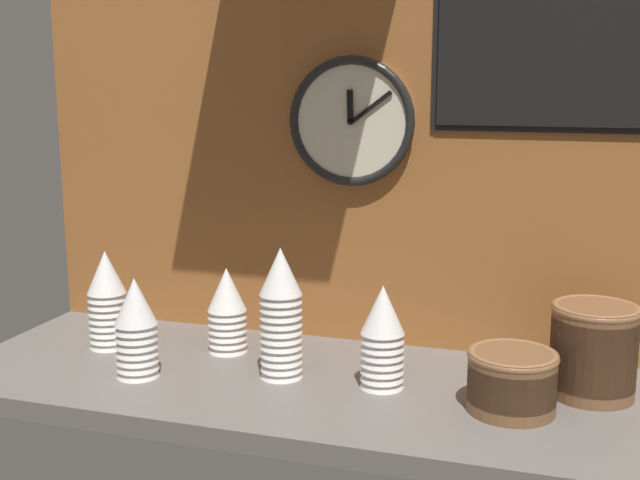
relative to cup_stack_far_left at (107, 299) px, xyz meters
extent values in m
cube|color=slate|center=(0.55, -0.04, -0.13)|extent=(1.60, 0.56, 0.04)
cube|color=#A3602D|center=(0.55, 0.23, 0.42)|extent=(1.60, 0.03, 1.05)
cone|color=white|center=(0.00, 0.00, -0.06)|extent=(0.09, 0.09, 0.10)
cone|color=white|center=(0.00, 0.00, -0.05)|extent=(0.09, 0.09, 0.10)
cone|color=white|center=(0.00, 0.00, -0.03)|extent=(0.09, 0.09, 0.10)
cone|color=white|center=(0.00, 0.00, -0.02)|extent=(0.09, 0.09, 0.10)
cone|color=white|center=(0.00, 0.00, 0.00)|extent=(0.09, 0.09, 0.10)
cone|color=white|center=(0.00, 0.00, 0.02)|extent=(0.09, 0.09, 0.10)
cone|color=white|center=(0.00, 0.00, 0.03)|extent=(0.09, 0.09, 0.10)
cone|color=white|center=(0.00, 0.00, 0.05)|extent=(0.09, 0.09, 0.10)
cone|color=white|center=(0.00, 0.00, 0.06)|extent=(0.09, 0.09, 0.10)
cone|color=white|center=(0.64, -0.05, -0.06)|extent=(0.09, 0.09, 0.10)
cone|color=white|center=(0.64, -0.05, -0.05)|extent=(0.09, 0.09, 0.10)
cone|color=white|center=(0.64, -0.05, -0.03)|extent=(0.09, 0.09, 0.10)
cone|color=white|center=(0.64, -0.05, -0.02)|extent=(0.09, 0.09, 0.10)
cone|color=white|center=(0.64, -0.05, 0.00)|extent=(0.09, 0.09, 0.10)
cone|color=white|center=(0.64, -0.05, 0.02)|extent=(0.09, 0.09, 0.10)
cone|color=white|center=(0.64, -0.05, 0.03)|extent=(0.09, 0.09, 0.10)
cone|color=white|center=(0.64, -0.05, 0.05)|extent=(0.09, 0.09, 0.10)
cone|color=white|center=(0.15, -0.14, -0.06)|extent=(0.09, 0.09, 0.10)
cone|color=white|center=(0.15, -0.14, -0.05)|extent=(0.09, 0.09, 0.10)
cone|color=white|center=(0.15, -0.14, -0.03)|extent=(0.09, 0.09, 0.10)
cone|color=white|center=(0.15, -0.14, -0.02)|extent=(0.09, 0.09, 0.10)
cone|color=white|center=(0.15, -0.14, 0.00)|extent=(0.09, 0.09, 0.10)
cone|color=white|center=(0.15, -0.14, 0.02)|extent=(0.09, 0.09, 0.10)
cone|color=white|center=(0.15, -0.14, 0.03)|extent=(0.09, 0.09, 0.10)
cone|color=white|center=(0.15, -0.14, 0.05)|extent=(0.09, 0.09, 0.10)
cone|color=white|center=(0.43, -0.05, -0.06)|extent=(0.09, 0.09, 0.10)
cone|color=white|center=(0.43, -0.05, -0.05)|extent=(0.09, 0.09, 0.10)
cone|color=white|center=(0.43, -0.05, -0.03)|extent=(0.09, 0.09, 0.10)
cone|color=white|center=(0.43, -0.05, -0.02)|extent=(0.09, 0.09, 0.10)
cone|color=white|center=(0.43, -0.05, 0.00)|extent=(0.09, 0.09, 0.10)
cone|color=white|center=(0.43, -0.05, 0.02)|extent=(0.09, 0.09, 0.10)
cone|color=white|center=(0.43, -0.05, 0.03)|extent=(0.09, 0.09, 0.10)
cone|color=white|center=(0.43, -0.05, 0.05)|extent=(0.09, 0.09, 0.10)
cone|color=white|center=(0.43, -0.05, 0.06)|extent=(0.09, 0.09, 0.10)
cone|color=white|center=(0.43, -0.05, 0.08)|extent=(0.09, 0.09, 0.10)
cone|color=white|center=(0.43, -0.05, 0.09)|extent=(0.09, 0.09, 0.10)
cone|color=white|center=(0.43, -0.05, 0.11)|extent=(0.09, 0.09, 0.10)
cone|color=white|center=(0.27, 0.05, -0.06)|extent=(0.09, 0.09, 0.10)
cone|color=white|center=(0.27, 0.05, -0.05)|extent=(0.09, 0.09, 0.10)
cone|color=white|center=(0.27, 0.05, -0.03)|extent=(0.09, 0.09, 0.10)
cone|color=white|center=(0.27, 0.05, -0.02)|extent=(0.09, 0.09, 0.10)
cone|color=white|center=(0.27, 0.05, 0.00)|extent=(0.09, 0.09, 0.10)
cone|color=white|center=(0.27, 0.05, 0.02)|extent=(0.09, 0.09, 0.10)
cone|color=white|center=(0.27, 0.05, 0.03)|extent=(0.09, 0.09, 0.10)
cylinder|color=brown|center=(1.02, 0.03, -0.09)|extent=(0.16, 0.16, 0.05)
cylinder|color=brown|center=(1.02, 0.03, -0.07)|extent=(0.16, 0.16, 0.05)
cylinder|color=brown|center=(1.02, 0.03, -0.04)|extent=(0.16, 0.16, 0.05)
cylinder|color=brown|center=(1.02, 0.03, -0.02)|extent=(0.16, 0.16, 0.05)
cylinder|color=brown|center=(1.02, 0.03, 0.00)|extent=(0.16, 0.16, 0.05)
cylinder|color=brown|center=(1.02, 0.03, 0.02)|extent=(0.16, 0.16, 0.05)
cylinder|color=brown|center=(1.02, 0.03, 0.04)|extent=(0.16, 0.16, 0.05)
torus|color=#946542|center=(1.02, 0.03, 0.06)|extent=(0.16, 0.16, 0.02)
cylinder|color=brown|center=(0.89, -0.09, -0.09)|extent=(0.16, 0.16, 0.05)
cylinder|color=brown|center=(0.89, -0.09, -0.07)|extent=(0.16, 0.16, 0.05)
cylinder|color=brown|center=(0.89, -0.09, -0.04)|extent=(0.16, 0.16, 0.05)
cylinder|color=brown|center=(0.89, -0.09, -0.02)|extent=(0.16, 0.16, 0.05)
torus|color=#946542|center=(0.89, -0.09, -0.01)|extent=(0.16, 0.16, 0.02)
cylinder|color=beige|center=(0.50, 0.20, 0.39)|extent=(0.27, 0.02, 0.27)
torus|color=black|center=(0.50, 0.19, 0.39)|extent=(0.28, 0.02, 0.28)
cube|color=black|center=(0.50, 0.19, 0.42)|extent=(0.01, 0.01, 0.07)
cube|color=black|center=(0.55, 0.19, 0.42)|extent=(0.09, 0.01, 0.07)
cylinder|color=black|center=(0.50, 0.19, 0.39)|extent=(0.01, 0.01, 0.01)
cube|color=black|center=(0.90, 0.21, 0.59)|extent=(0.45, 0.01, 0.44)
cube|color=black|center=(0.90, 0.20, 0.59)|extent=(0.43, 0.01, 0.41)
camera|label=1|loc=(0.97, -1.49, 0.48)|focal=45.00mm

